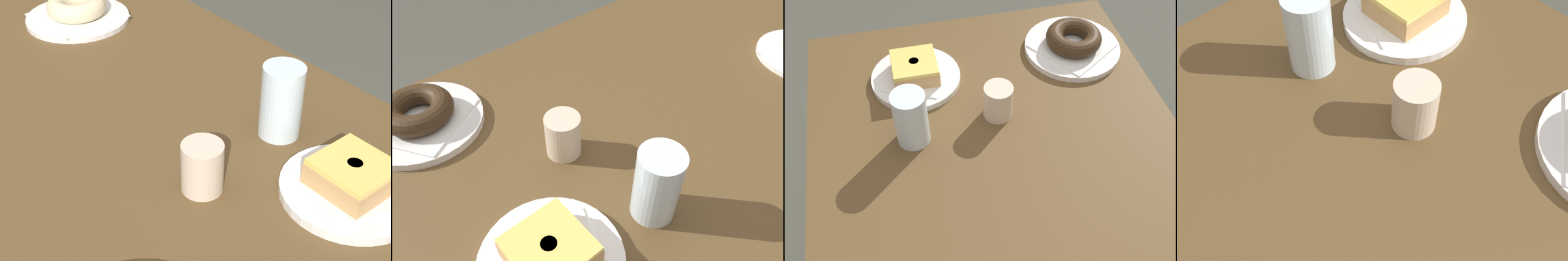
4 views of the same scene
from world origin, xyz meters
The scene contains 9 objects.
ground_plane centered at (0.00, 0.00, 0.00)m, with size 6.00×6.00×0.00m, color #494A3F.
table centered at (0.00, 0.00, 0.67)m, with size 1.30×0.74×0.76m.
plate_chocolate_ring centered at (-0.47, 0.24, 0.77)m, with size 0.22×0.22×0.01m, color white.
napkin_chocolate_ring centered at (-0.47, 0.24, 0.78)m, with size 0.15×0.15×0.00m, color white.
donut_chocolate_ring centered at (-0.47, 0.24, 0.80)m, with size 0.13×0.13×0.04m, color #332212.
napkin_glazed_square centered at (-0.45, -0.14, 0.78)m, with size 0.12×0.12×0.00m, color white.
donut_glazed_square centered at (-0.45, -0.14, 0.80)m, with size 0.10×0.10×0.04m.
water_glass centered at (-0.29, -0.16, 0.82)m, with size 0.07×0.07×0.12m, color silver.
sugar_jar centered at (-0.31, 0.02, 0.80)m, with size 0.06×0.06×0.08m, color beige.
Camera 2 is at (-0.56, -0.34, 1.23)m, focal length 33.81 mm.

